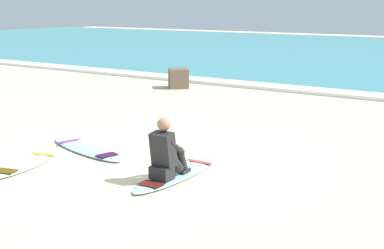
# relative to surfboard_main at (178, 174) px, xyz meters

# --- Properties ---
(ground_plane) EXTENTS (80.00, 80.00, 0.00)m
(ground_plane) POSITION_rel_surfboard_main_xyz_m (-1.09, 0.48, -0.04)
(ground_plane) COLOR beige
(breaking_foam) EXTENTS (80.00, 0.90, 0.11)m
(breaking_foam) POSITION_rel_surfboard_main_xyz_m (-1.09, 9.09, 0.02)
(breaking_foam) COLOR white
(breaking_foam) RESTS_ON ground
(surfboard_main) EXTENTS (0.58, 2.30, 0.08)m
(surfboard_main) POSITION_rel_surfboard_main_xyz_m (0.00, 0.00, 0.00)
(surfboard_main) COLOR #9ED1E5
(surfboard_main) RESTS_ON ground
(surfer_seated) EXTENTS (0.38, 0.71, 0.95)m
(surfer_seated) POSITION_rel_surfboard_main_xyz_m (0.01, -0.33, 0.40)
(surfer_seated) COLOR #232326
(surfer_seated) RESTS_ON surfboard_main
(surfboard_spare_near) EXTENTS (0.96, 1.81, 0.08)m
(surfboard_spare_near) POSITION_rel_surfboard_main_xyz_m (-2.47, -0.99, 0.00)
(surfboard_spare_near) COLOR white
(surfboard_spare_near) RESTS_ON ground
(surfboard_spare_far) EXTENTS (2.29, 1.07, 0.08)m
(surfboard_spare_far) POSITION_rel_surfboard_main_xyz_m (-2.30, 0.27, 0.00)
(surfboard_spare_far) COLOR #9ED1E5
(surfboard_spare_far) RESTS_ON ground
(shoreline_rock) EXTENTS (0.91, 0.92, 0.62)m
(shoreline_rock) POSITION_rel_surfboard_main_xyz_m (-5.35, 7.55, 0.28)
(shoreline_rock) COLOR brown
(shoreline_rock) RESTS_ON ground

